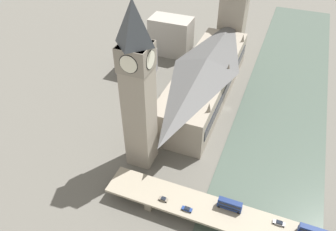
# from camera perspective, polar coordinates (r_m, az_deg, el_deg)

# --- Properties ---
(ground_plane) EXTENTS (600.00, 600.00, 0.00)m
(ground_plane) POSITION_cam_1_polar(r_m,az_deg,el_deg) (199.79, 10.33, 1.12)
(ground_plane) COLOR #605E56
(river_water) EXTENTS (49.54, 360.00, 0.30)m
(river_water) POSITION_cam_1_polar(r_m,az_deg,el_deg) (198.38, 18.95, -0.90)
(river_water) COLOR #47564C
(river_water) RESTS_ON ground_plane
(parliament_hall) EXTENTS (28.70, 107.23, 26.76)m
(parliament_hall) POSITION_cam_1_polar(r_m,az_deg,el_deg) (201.42, 6.56, 6.53)
(parliament_hall) COLOR gray
(parliament_hall) RESTS_ON ground_plane
(clock_tower) EXTENTS (13.10, 13.10, 81.02)m
(clock_tower) POSITION_cam_1_polar(r_m,az_deg,el_deg) (138.91, -5.27, 4.93)
(clock_tower) COLOR gray
(clock_tower) RESTS_ON ground_plane
(victoria_tower) EXTENTS (18.28, 18.28, 58.26)m
(victoria_tower) POSITION_cam_1_polar(r_m,az_deg,el_deg) (253.59, 11.26, 16.68)
(victoria_tower) COLOR gray
(victoria_tower) RESTS_ON ground_plane
(road_bridge) EXTENTS (131.09, 14.47, 6.33)m
(road_bridge) POSITION_cam_1_polar(r_m,az_deg,el_deg) (141.20, 15.62, -18.27)
(road_bridge) COLOR gray
(road_bridge) RESTS_ON ground_plane
(double_decker_bus_rear) EXTENTS (10.02, 2.63, 4.67)m
(double_decker_bus_rear) POSITION_cam_1_polar(r_m,az_deg,el_deg) (140.09, 10.72, -14.99)
(double_decker_bus_rear) COLOR navy
(double_decker_bus_rear) RESTS_ON road_bridge
(car_northbound_lead) EXTENTS (4.35, 1.77, 1.37)m
(car_northbound_lead) POSITION_cam_1_polar(r_m,az_deg,el_deg) (139.11, 3.32, -15.94)
(car_northbound_lead) COLOR navy
(car_northbound_lead) RESTS_ON road_bridge
(car_southbound_lead) EXTENTS (4.74, 1.81, 1.36)m
(car_southbound_lead) POSITION_cam_1_polar(r_m,az_deg,el_deg) (142.21, 18.77, -17.28)
(car_southbound_lead) COLOR silver
(car_southbound_lead) RESTS_ON road_bridge
(car_southbound_mid) EXTENTS (3.87, 1.79, 1.37)m
(car_southbound_mid) POSITION_cam_1_polar(r_m,az_deg,el_deg) (141.79, -0.82, -14.34)
(car_southbound_mid) COLOR slate
(car_southbound_mid) RESTS_ON road_bridge
(city_block_west) EXTENTS (24.80, 16.41, 17.14)m
(city_block_west) POSITION_cam_1_polar(r_m,az_deg,el_deg) (227.80, -5.56, 9.36)
(city_block_west) COLOR #939399
(city_block_west) RESTS_ON ground_plane
(city_block_center) EXTENTS (30.11, 17.67, 27.59)m
(city_block_center) POSITION_cam_1_polar(r_m,az_deg,el_deg) (249.36, 0.53, 13.66)
(city_block_center) COLOR #A39E93
(city_block_center) RESTS_ON ground_plane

